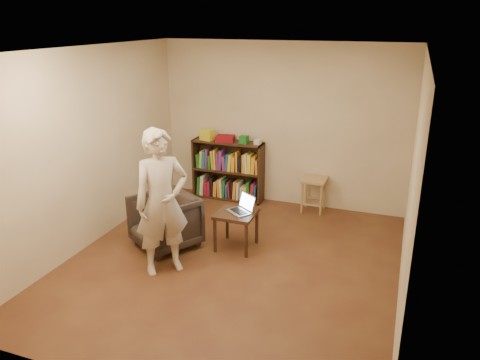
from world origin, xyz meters
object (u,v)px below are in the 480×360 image
(stool, at_px, (314,185))
(side_table, at_px, (236,218))
(bookshelf, at_px, (228,173))
(person, at_px, (162,203))
(laptop, at_px, (242,208))
(armchair, at_px, (165,222))

(stool, bearing_deg, side_table, -113.84)
(bookshelf, xyz_separation_m, person, (0.16, -2.51, 0.44))
(laptop, bearing_deg, side_table, -103.55)
(bookshelf, distance_m, laptop, 1.81)
(bookshelf, xyz_separation_m, armchair, (-0.14, -1.94, -0.08))
(armchair, bearing_deg, bookshelf, 117.33)
(bookshelf, bearing_deg, side_table, -65.21)
(armchair, bearing_deg, stool, 80.86)
(armchair, relative_size, side_table, 1.53)
(stool, relative_size, side_table, 1.07)
(side_table, bearing_deg, person, -125.69)
(stool, xyz_separation_m, person, (-1.31, -2.44, 0.44))
(stool, bearing_deg, person, -118.27)
(bookshelf, height_order, armchair, bookshelf)
(bookshelf, distance_m, person, 2.55)
(bookshelf, height_order, laptop, bookshelf)
(bookshelf, relative_size, armchair, 1.54)
(laptop, height_order, person, person)
(bookshelf, distance_m, side_table, 1.83)
(stool, bearing_deg, laptop, -112.61)
(bookshelf, height_order, stool, bookshelf)
(side_table, xyz_separation_m, laptop, (0.06, 0.05, 0.14))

